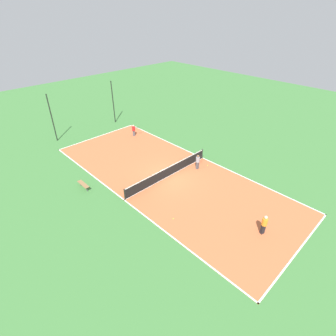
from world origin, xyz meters
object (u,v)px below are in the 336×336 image
player_coach_red (134,130)px  fence_post_back_right (113,102)px  player_center_orange (264,224)px  tennis_ball_left_sideline (208,165)px  fence_post_back_left (52,118)px  tennis_net (168,171)px  tennis_ball_far_baseline (173,219)px  bench (83,185)px  player_baseline_gray (198,161)px

player_coach_red → fence_post_back_right: bearing=123.3°
player_center_orange → tennis_ball_left_sideline: bearing=79.7°
player_coach_red → fence_post_back_left: (-7.00, 5.13, 1.85)m
tennis_net → player_center_orange: bearing=-91.4°
tennis_ball_left_sideline → tennis_ball_far_baseline: size_ratio=1.00×
fence_post_back_right → fence_post_back_left: bearing=180.0°
player_center_orange → bench: bearing=132.6°
player_coach_red → player_baseline_gray: bearing=-48.2°
tennis_net → fence_post_back_right: fence_post_back_right is taller
tennis_net → tennis_ball_left_sideline: (4.00, -1.30, -0.48)m
fence_post_back_left → fence_post_back_right: (7.86, 0.00, 0.00)m
player_center_orange → fence_post_back_right: bearing=97.3°
player_center_orange → fence_post_back_left: fence_post_back_left is taller
bench → tennis_ball_far_baseline: bearing=-160.7°
player_baseline_gray → player_center_orange: bearing=-116.6°
tennis_net → bench: tennis_net is taller
bench → tennis_ball_left_sideline: (10.30, -4.92, -0.33)m
player_baseline_gray → player_center_orange: (-3.11, -8.36, 0.04)m
player_center_orange → tennis_ball_far_baseline: bearing=140.5°
player_baseline_gray → player_center_orange: size_ratio=0.95×
player_center_orange → player_baseline_gray: bearing=87.0°
bench → player_center_orange: (6.08, -12.95, 0.50)m
bench → fence_post_back_right: (10.23, 10.39, 2.26)m
tennis_ball_left_sideline → fence_post_back_right: bearing=90.3°
bench → fence_post_back_right: bearing=-44.6°
tennis_ball_left_sideline → tennis_ball_far_baseline: same height
tennis_net → tennis_ball_left_sideline: size_ratio=140.02×
fence_post_back_left → fence_post_back_right: 7.86m
bench → fence_post_back_left: 10.89m
tennis_ball_far_baseline → tennis_net: bearing=49.9°
player_coach_red → player_baseline_gray: size_ratio=0.94×
player_center_orange → fence_post_back_right: 23.77m
tennis_ball_far_baseline → fence_post_back_right: (7.48, 18.23, 2.59)m
tennis_ball_far_baseline → fence_post_back_left: size_ratio=0.01×
tennis_net → fence_post_back_right: 14.70m
tennis_net → tennis_ball_left_sideline: tennis_net is taller
player_coach_red → tennis_ball_left_sideline: 10.25m
tennis_net → player_center_orange: size_ratio=6.23×
bench → tennis_ball_left_sideline: 11.42m
player_baseline_gray → tennis_net: bearing=155.2°
fence_post_back_left → tennis_ball_left_sideline: bearing=-62.6°
player_coach_red → tennis_net: bearing=-66.2°
player_baseline_gray → tennis_ball_left_sideline: (1.11, -0.33, -0.79)m
player_baseline_gray → fence_post_back_left: 16.56m
tennis_net → player_center_orange: (-0.22, -9.33, 0.35)m
player_center_orange → tennis_ball_far_baseline: size_ratio=22.48×
tennis_net → fence_post_back_left: 14.70m
player_center_orange → tennis_ball_far_baseline: 6.15m
tennis_ball_far_baseline → player_baseline_gray: bearing=26.8°
fence_post_back_right → tennis_net: bearing=-105.7°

